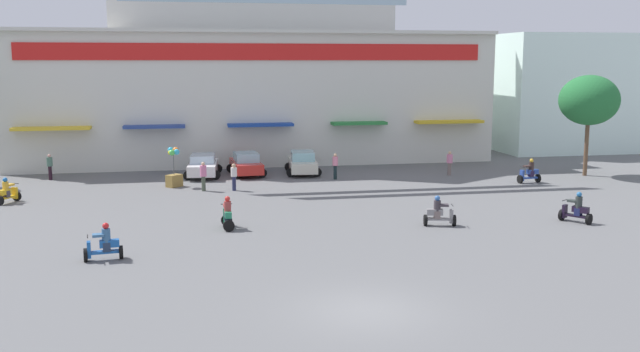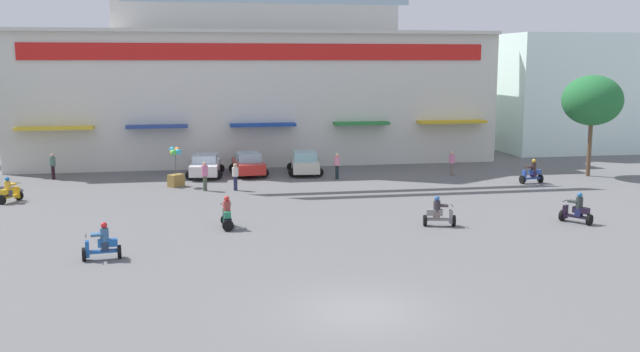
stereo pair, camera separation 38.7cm
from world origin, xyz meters
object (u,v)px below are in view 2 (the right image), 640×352
object	(u,v)px
scooter_rider_5	(532,173)
pedestrian_3	(452,162)
pedestrian_1	(235,175)
parked_car_1	(248,164)
pedestrian_0	(337,165)
pedestrian_4	(205,174)
plaza_tree_1	(592,101)
scooter_rider_4	(102,244)
parked_car_2	(305,163)
scooter_rider_3	(227,215)
scooter_rider_1	(9,192)
pedestrian_2	(53,165)
balloon_vendor_cart	(176,168)
parked_car_0	(205,165)
scooter_rider_0	(577,211)
scooter_rider_2	(439,214)

from	to	relation	value
scooter_rider_5	pedestrian_3	distance (m)	5.40
scooter_rider_5	pedestrian_1	distance (m)	18.44
parked_car_1	scooter_rider_5	size ratio (longest dim) A/B	2.81
pedestrian_0	pedestrian_4	xyz separation A→B (m)	(-8.50, -2.65, 0.02)
plaza_tree_1	scooter_rider_4	xyz separation A→B (m)	(-29.41, -15.13, -4.42)
parked_car_2	scooter_rider_4	distance (m)	22.24
scooter_rider_3	pedestrian_4	bearing A→B (deg)	94.61
scooter_rider_5	scooter_rider_3	bearing A→B (deg)	-155.54
scooter_rider_3	pedestrian_4	distance (m)	9.88
parked_car_1	scooter_rider_1	distance (m)	15.22
plaza_tree_1	pedestrian_2	world-z (taller)	plaza_tree_1
balloon_vendor_cart	pedestrian_1	bearing A→B (deg)	-29.52
scooter_rider_3	parked_car_1	bearing A→B (deg)	81.82
pedestrian_0	pedestrian_3	bearing A→B (deg)	0.87
pedestrian_2	pedestrian_3	world-z (taller)	pedestrian_2
scooter_rider_3	pedestrian_0	distance (m)	14.68
scooter_rider_3	pedestrian_3	world-z (taller)	pedestrian_3
scooter_rider_5	pedestrian_0	bearing A→B (deg)	162.61
parked_car_0	scooter_rider_0	size ratio (longest dim) A/B	3.03
scooter_rider_0	pedestrian_2	distance (m)	31.92
parked_car_1	scooter_rider_5	distance (m)	18.38
scooter_rider_4	scooter_rider_1	bearing A→B (deg)	116.71
scooter_rider_5	pedestrian_0	size ratio (longest dim) A/B	0.91
pedestrian_0	pedestrian_2	bearing A→B (deg)	169.98
parked_car_2	pedestrian_1	xyz separation A→B (m)	(-5.01, -5.41, 0.15)
scooter_rider_0	scooter_rider_2	bearing A→B (deg)	174.95
pedestrian_0	pedestrian_2	distance (m)	18.35
balloon_vendor_cart	pedestrian_2	bearing A→B (deg)	152.51
parked_car_0	parked_car_1	xyz separation A→B (m)	(2.85, 0.06, 0.01)
scooter_rider_4	parked_car_0	bearing A→B (deg)	77.50
scooter_rider_3	scooter_rider_5	distance (m)	21.31
parked_car_2	scooter_rider_3	xyz separation A→B (m)	(-5.99, -15.02, -0.13)
scooter_rider_1	pedestrian_2	world-z (taller)	pedestrian_2
scooter_rider_3	scooter_rider_5	bearing A→B (deg)	24.46
pedestrian_4	balloon_vendor_cart	size ratio (longest dim) A/B	0.71
pedestrian_2	scooter_rider_5	bearing A→B (deg)	-12.97
scooter_rider_0	scooter_rider_3	bearing A→B (deg)	173.48
plaza_tree_1	scooter_rider_2	distance (m)	19.57
scooter_rider_0	pedestrian_0	size ratio (longest dim) A/B	0.90
parked_car_0	scooter_rider_5	distance (m)	21.05
scooter_rider_2	pedestrian_3	bearing A→B (deg)	67.08
scooter_rider_3	balloon_vendor_cart	size ratio (longest dim) A/B	0.63
parked_car_0	pedestrian_2	size ratio (longest dim) A/B	2.74
scooter_rider_1	scooter_rider_2	size ratio (longest dim) A/B	1.00
scooter_rider_2	scooter_rider_5	size ratio (longest dim) A/B	1.01
pedestrian_2	scooter_rider_1	bearing A→B (deg)	-96.84
scooter_rider_0	pedestrian_1	distance (m)	19.14
plaza_tree_1	scooter_rider_2	xyz separation A→B (m)	(-14.74, -12.09, -4.43)
parked_car_2	pedestrian_2	xyz separation A→B (m)	(-16.36, 0.66, 0.19)
pedestrian_0	pedestrian_1	size ratio (longest dim) A/B	1.04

